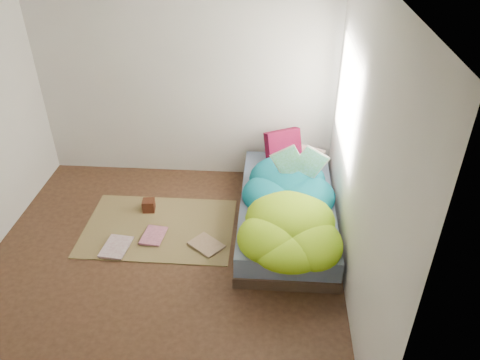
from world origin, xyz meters
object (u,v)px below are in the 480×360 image
Objects in this scene: bed at (286,212)px; pillow_magenta at (283,148)px; floor_book_b at (143,235)px; wooden_box at (149,205)px; open_book at (300,154)px; floor_book_a at (104,246)px.

pillow_magenta is at bearing 93.72° from bed.
wooden_box is at bearing 101.77° from floor_book_b.
wooden_box is 0.43× the size of floor_book_b.
pillow_magenta is 3.10× the size of wooden_box.
floor_book_a is (-1.96, -0.64, -0.80)m from open_book.
pillow_magenta is 2.27m from floor_book_a.
bed is at bearing -4.57° from wooden_box.
wooden_box is 0.72m from floor_book_a.
open_book is 3.55× the size of wooden_box.
bed is 15.04× the size of wooden_box.
pillow_magenta reaches higher than floor_book_a.
bed is 1.94m from floor_book_a.
wooden_box is at bearing 70.67° from floor_book_a.
floor_book_a is 1.13× the size of floor_book_b.
bed is 4.24× the size of open_book.
open_book is at bearing 46.87° from bed.
open_book is at bearing 24.34° from floor_book_a.
floor_book_b is (-1.61, -0.44, -0.80)m from open_book.
wooden_box is at bearing 175.81° from pillow_magenta.
floor_book_b reaches higher than floor_book_a.
floor_book_a is at bearing -161.14° from open_book.
open_book reaches higher than bed.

